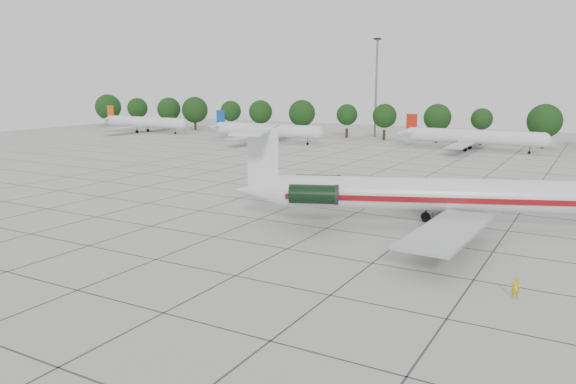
% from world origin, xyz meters
% --- Properties ---
extents(ground, '(260.00, 260.00, 0.00)m').
position_xyz_m(ground, '(0.00, 0.00, 0.00)').
color(ground, '#BABAB2').
rests_on(ground, ground).
extents(apron_joints, '(170.00, 170.00, 0.02)m').
position_xyz_m(apron_joints, '(0.00, 15.00, 0.01)').
color(apron_joints, '#383838').
rests_on(apron_joints, ground).
extents(main_airliner, '(40.77, 30.76, 9.92)m').
position_xyz_m(main_airliner, '(9.42, 5.59, 3.50)').
color(main_airliner, silver).
rests_on(main_airliner, ground).
extents(ground_crew, '(0.65, 0.50, 1.57)m').
position_xyz_m(ground_crew, '(19.19, -10.32, 0.78)').
color(ground_crew, '#C0B10B').
rests_on(ground_crew, ground).
extents(bg_airliner_a, '(28.24, 27.20, 7.40)m').
position_xyz_m(bg_airliner_a, '(-91.91, 70.75, 2.91)').
color(bg_airliner_a, silver).
rests_on(bg_airliner_a, ground).
extents(bg_airliner_b, '(28.24, 27.20, 7.40)m').
position_xyz_m(bg_airliner_b, '(-47.60, 65.31, 2.91)').
color(bg_airliner_b, silver).
rests_on(bg_airliner_b, ground).
extents(bg_airliner_c, '(28.24, 27.20, 7.40)m').
position_xyz_m(bg_airliner_c, '(-0.99, 73.09, 2.91)').
color(bg_airliner_c, silver).
rests_on(bg_airliner_c, ground).
extents(tree_line, '(249.86, 8.44, 10.22)m').
position_xyz_m(tree_line, '(-11.68, 85.00, 5.98)').
color(tree_line, '#332114').
rests_on(tree_line, ground).
extents(floodlight_mast, '(1.60, 1.60, 25.45)m').
position_xyz_m(floodlight_mast, '(-30.00, 92.00, 14.28)').
color(floodlight_mast, slate).
rests_on(floodlight_mast, ground).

